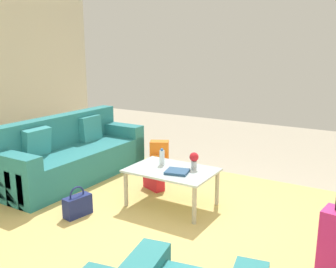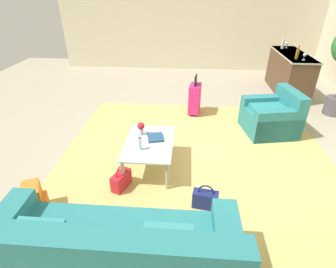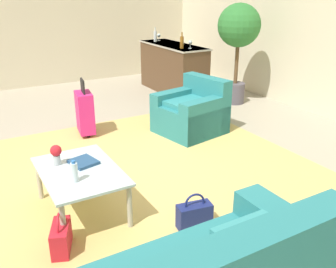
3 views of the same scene
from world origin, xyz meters
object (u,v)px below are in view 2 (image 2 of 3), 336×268
(coffee_table_book, at_px, (155,137))
(wine_bottle_clear, at_px, (283,44))
(backpack_orange, at_px, (35,199))
(flower_vase, at_px, (141,127))
(bar_console, at_px, (289,73))
(suitcase_magenta, at_px, (195,98))
(handbag_red, at_px, (121,180))
(armchair, at_px, (273,118))
(handbag_navy, at_px, (205,199))
(couch, at_px, (112,259))
(water_bottle, at_px, (140,144))
(wine_glass_leftmost, at_px, (287,44))
(wine_glass_left_of_centre, at_px, (305,55))
(coffee_table, at_px, (149,146))
(wine_bottle_amber, at_px, (297,54))

(coffee_table_book, height_order, wine_bottle_clear, wine_bottle_clear)
(backpack_orange, bearing_deg, flower_vase, 136.81)
(flower_vase, bearing_deg, bar_console, 135.26)
(suitcase_magenta, relative_size, handbag_red, 2.37)
(armchair, bearing_deg, flower_vase, -64.73)
(handbag_navy, bearing_deg, bar_console, 151.79)
(couch, relative_size, handbag_navy, 6.49)
(water_bottle, height_order, backpack_orange, water_bottle)
(flower_vase, xyz_separation_m, handbag_red, (0.70, -0.19, -0.46))
(armchair, relative_size, wine_glass_leftmost, 6.61)
(wine_glass_left_of_centre, bearing_deg, coffee_table, -47.23)
(armchair, distance_m, handbag_red, 3.08)
(suitcase_magenta, distance_m, handbag_red, 2.70)
(handbag_navy, relative_size, handbag_red, 1.00)
(coffee_table_book, distance_m, wine_glass_leftmost, 5.06)
(flower_vase, bearing_deg, coffee_table, 34.29)
(armchair, xyz_separation_m, handbag_navy, (2.08, -1.35, -0.16))
(coffee_table, distance_m, wine_glass_leftmost, 5.21)
(wine_glass_left_of_centre, distance_m, handbag_navy, 4.41)
(coffee_table, distance_m, handbag_red, 0.65)
(wine_bottle_clear, bearing_deg, wine_glass_left_of_centre, 6.49)
(suitcase_magenta, bearing_deg, couch, -11.91)
(wine_glass_leftmost, height_order, suitcase_magenta, wine_glass_leftmost)
(wine_glass_left_of_centre, distance_m, wine_bottle_amber, 0.16)
(water_bottle, relative_size, wine_bottle_clear, 0.68)
(couch, xyz_separation_m, wine_bottle_amber, (-4.76, 3.08, 0.79))
(wine_glass_leftmost, xyz_separation_m, handbag_red, (4.60, -3.45, -0.97))
(bar_console, bearing_deg, coffee_table, -41.53)
(wine_glass_left_of_centre, xyz_separation_m, backpack_orange, (3.87, -4.40, -0.90))
(armchair, height_order, wine_bottle_amber, wine_bottle_amber)
(coffee_table_book, xyz_separation_m, handbag_red, (0.60, -0.42, -0.35))
(coffee_table, xyz_separation_m, handbag_navy, (0.77, 0.81, -0.27))
(couch, relative_size, suitcase_magenta, 2.73)
(wine_bottle_clear, bearing_deg, handbag_red, -36.25)
(wine_glass_leftmost, relative_size, handbag_navy, 0.43)
(wine_glass_leftmost, relative_size, wine_bottle_amber, 0.51)
(armchair, relative_size, backpack_orange, 2.55)
(wine_glass_leftmost, distance_m, wine_bottle_amber, 1.17)
(water_bottle, xyz_separation_m, handbag_red, (0.28, -0.24, -0.43))
(wine_bottle_clear, distance_m, handbag_navy, 5.36)
(armchair, height_order, backpack_orange, armchair)
(couch, bearing_deg, coffee_table, 176.81)
(suitcase_magenta, relative_size, backpack_orange, 2.12)
(couch, bearing_deg, water_bottle, -180.00)
(armchair, bearing_deg, coffee_table, -58.77)
(coffee_table_book, height_order, wine_glass_left_of_centre, wine_glass_left_of_centre)
(wine_bottle_clear, bearing_deg, suitcase_magenta, -48.16)
(wine_bottle_amber, distance_m, suitcase_magenta, 2.58)
(water_bottle, relative_size, bar_console, 0.11)
(coffee_table, bearing_deg, wine_glass_left_of_centre, 132.77)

